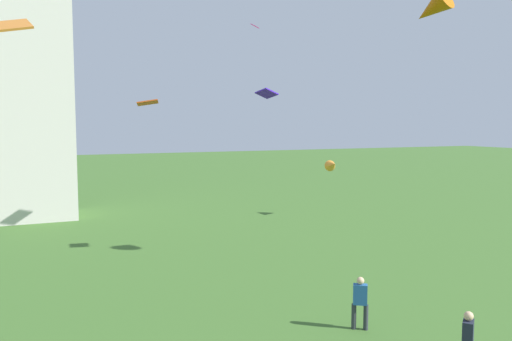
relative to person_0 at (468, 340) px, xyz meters
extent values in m
cube|color=#1E2333|center=(0.00, 0.00, 0.19)|extent=(0.55, 0.52, 0.70)
sphere|color=#D8AD84|center=(0.00, 0.00, 0.67)|extent=(0.26, 0.26, 0.26)
cylinder|color=#2D3338|center=(-0.87, 4.05, -0.61)|extent=(0.16, 0.16, 0.87)
cylinder|color=#2D3338|center=(-0.55, 3.82, -0.61)|extent=(0.16, 0.16, 0.87)
cube|color=#235693|center=(-0.71, 3.94, 0.17)|extent=(0.54, 0.50, 0.69)
sphere|color=#D8AD84|center=(-0.71, 3.94, 0.64)|extent=(0.25, 0.25, 0.25)
cone|color=orange|center=(10.04, 22.23, 2.86)|extent=(1.12, 1.45, 1.02)
cone|color=#BA5B04|center=(6.71, 8.90, 11.20)|extent=(1.65, 2.17, 1.74)
cube|color=#ED217E|center=(3.85, 22.45, 12.47)|extent=(0.69, 0.81, 0.46)
cube|color=#BD6A23|center=(-11.11, 3.83, 8.19)|extent=(1.19, 0.82, 0.55)
cube|color=#BD4514|center=(-3.60, 22.12, 7.19)|extent=(1.49, 1.18, 0.43)
cube|color=#3611B9|center=(0.42, 13.51, 7.40)|extent=(0.84, 1.13, 0.50)
camera|label=1|loc=(-10.96, -10.00, 5.88)|focal=36.34mm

